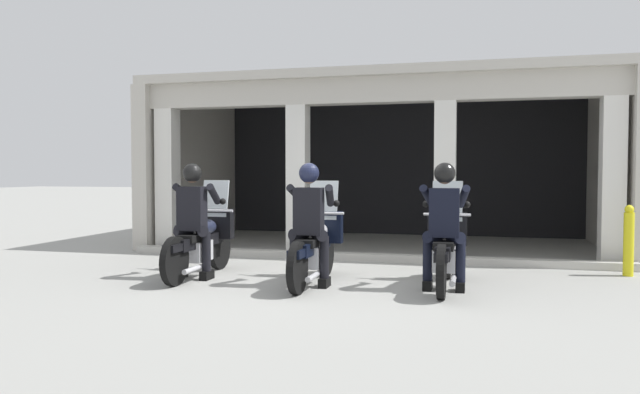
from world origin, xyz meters
TOP-DOWN VIEW (x-y plane):
  - ground_plane at (0.00, 3.00)m, footprint 80.00×80.00m
  - station_building at (0.27, 4.76)m, footprint 8.79×4.53m
  - kerb_strip at (0.27, 2.01)m, footprint 8.29×0.24m
  - motorcycle_left at (-1.69, 0.04)m, footprint 0.62×2.04m
  - police_officer_left at (-1.69, -0.24)m, footprint 0.63×0.61m
  - motorcycle_center at (0.00, -0.08)m, footprint 0.62×2.04m
  - police_officer_center at (0.00, -0.36)m, footprint 0.63×0.61m
  - motorcycle_right at (1.69, 0.08)m, footprint 0.62×2.04m
  - police_officer_right at (1.69, -0.20)m, footprint 0.63×0.61m
  - bollard_kerbside at (4.15, 1.51)m, footprint 0.14×0.14m

SIDE VIEW (x-z plane):
  - ground_plane at x=0.00m, z-range 0.00..0.00m
  - kerb_strip at x=0.27m, z-range 0.00..0.12m
  - bollard_kerbside at x=4.15m, z-range 0.00..1.00m
  - motorcycle_left at x=-1.69m, z-range -0.17..1.17m
  - motorcycle_center at x=0.00m, z-range -0.17..1.17m
  - motorcycle_right at x=1.69m, z-range -0.17..1.17m
  - police_officer_left at x=-1.69m, z-range 0.15..1.73m
  - police_officer_center at x=0.00m, z-range 0.15..1.73m
  - police_officer_right at x=1.69m, z-range 0.15..1.73m
  - station_building at x=0.27m, z-range 0.41..3.65m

